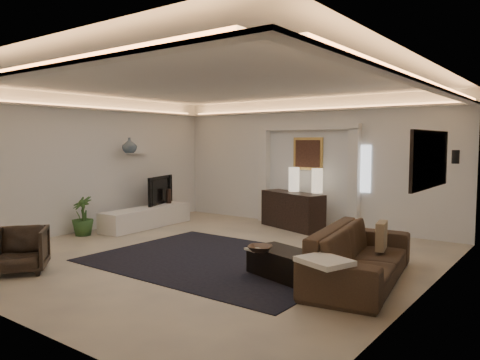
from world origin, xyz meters
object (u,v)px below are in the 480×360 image
Objects in this scene: armchair at (21,250)px; console at (292,211)px; sofa at (360,255)px; coffee_table at (284,263)px.

console is at bearing 24.28° from armchair.
sofa is 2.50× the size of coffee_table.
coffee_table is at bearing -17.56° from armchair.
coffee_table is at bearing -42.22° from console.
armchair is at bearing 112.37° from sofa.
sofa is 3.49× the size of armchair.
console is 3.92m from sofa.
armchair reaches higher than coffee_table.
coffee_table is 1.39× the size of armchair.
console is 3.75m from coffee_table.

